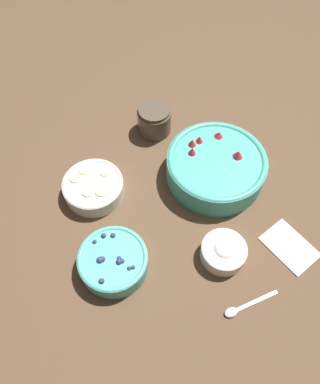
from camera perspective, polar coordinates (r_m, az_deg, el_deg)
The scene contains 8 objects.
ground_plane at distance 0.99m, azimuth 2.56°, elevation -3.36°, with size 4.00×4.00×0.00m, color brown.
bowl_strawberries at distance 1.02m, azimuth 8.52°, elevation 4.01°, with size 0.27×0.27×0.10m.
bowl_blueberries at distance 0.90m, azimuth -7.14°, elevation -10.38°, with size 0.16×0.16×0.06m.
bowl_bananas at distance 1.01m, azimuth -10.11°, elevation 0.80°, with size 0.16×0.16×0.05m.
bowl_cream at distance 0.92m, azimuth 9.66°, elevation -8.92°, with size 0.11×0.11×0.05m.
jar_chocolate at distance 1.13m, azimuth -0.87°, elevation 10.82°, with size 0.10×0.10×0.09m.
napkin at distance 0.99m, azimuth 19.15°, elevation -7.82°, with size 0.15×0.13×0.01m.
spoon at distance 0.91m, azimuth 12.23°, elevation -16.88°, with size 0.09×0.12×0.01m.
Camera 1 is at (0.23, -0.42, 0.86)m, focal length 35.00 mm.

